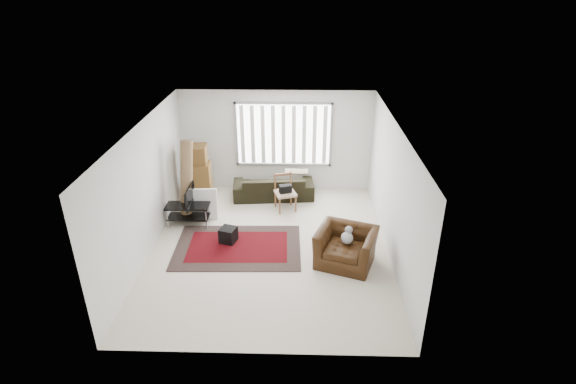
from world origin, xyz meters
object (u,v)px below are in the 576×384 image
sofa (273,183)px  side_chair (285,191)px  armchair (346,245)px  tv_stand (188,211)px  moving_boxes (199,176)px

sofa → side_chair: size_ratio=2.32×
sofa → side_chair: (0.33, -0.68, 0.09)m
armchair → side_chair: bearing=139.4°
tv_stand → armchair: (3.52, -1.46, 0.07)m
tv_stand → moving_boxes: 1.23m
side_chair → armchair: side_chair is taller
moving_boxes → side_chair: (2.19, -0.37, -0.21)m
moving_boxes → armchair: size_ratio=1.08×
tv_stand → moving_boxes: bearing=88.2°
side_chair → tv_stand: bearing=-178.0°
sofa → armchair: (1.62, -2.95, 0.03)m
tv_stand → side_chair: bearing=20.1°
moving_boxes → side_chair: size_ratio=1.69×
sofa → armchair: armchair is taller
tv_stand → side_chair: 2.38m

